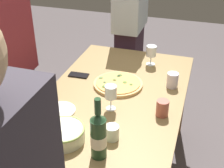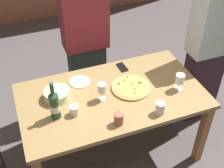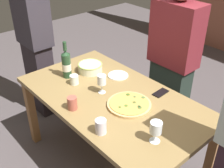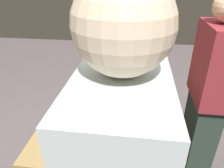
% 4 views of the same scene
% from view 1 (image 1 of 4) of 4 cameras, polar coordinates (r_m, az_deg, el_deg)
% --- Properties ---
extents(dining_table, '(1.60, 0.90, 0.75)m').
position_cam_1_polar(dining_table, '(2.06, -0.00, -5.05)').
color(dining_table, olive).
rests_on(dining_table, ground).
extents(pizza, '(0.34, 0.34, 0.03)m').
position_cam_1_polar(pizza, '(2.15, 1.13, 0.03)').
color(pizza, '#E1B06E').
rests_on(pizza, dining_table).
extents(serving_bowl, '(0.23, 0.23, 0.08)m').
position_cam_1_polar(serving_bowl, '(1.68, -8.89, -8.95)').
color(serving_bowl, beige).
rests_on(serving_bowl, dining_table).
extents(wine_bottle, '(0.08, 0.08, 0.34)m').
position_cam_1_polar(wine_bottle, '(1.52, -2.50, -9.44)').
color(wine_bottle, '#234327').
rests_on(wine_bottle, dining_table).
extents(wine_glass_near_pizza, '(0.08, 0.08, 0.15)m').
position_cam_1_polar(wine_glass_near_pizza, '(2.42, 7.25, 5.86)').
color(wine_glass_near_pizza, white).
rests_on(wine_glass_near_pizza, dining_table).
extents(wine_glass_by_bottle, '(0.07, 0.07, 0.16)m').
position_cam_1_polar(wine_glass_by_bottle, '(1.86, -0.22, -1.69)').
color(wine_glass_by_bottle, white).
rests_on(wine_glass_by_bottle, dining_table).
extents(cup_amber, '(0.08, 0.08, 0.08)m').
position_cam_1_polar(cup_amber, '(1.67, 0.01, -8.92)').
color(cup_amber, silver).
rests_on(cup_amber, dining_table).
extents(cup_ceramic, '(0.08, 0.08, 0.10)m').
position_cam_1_polar(cup_ceramic, '(2.16, 11.07, 0.71)').
color(cup_ceramic, silver).
rests_on(cup_ceramic, dining_table).
extents(cup_spare, '(0.07, 0.07, 0.10)m').
position_cam_1_polar(cup_spare, '(1.86, 9.26, -4.40)').
color(cup_spare, '#B35848').
rests_on(cup_spare, dining_table).
extents(side_plate, '(0.19, 0.19, 0.01)m').
position_cam_1_polar(side_plate, '(1.92, -9.49, -4.78)').
color(side_plate, white).
rests_on(side_plate, dining_table).
extents(cell_phone, '(0.08, 0.15, 0.01)m').
position_cam_1_polar(cell_phone, '(2.29, -6.15, 1.64)').
color(cell_phone, black).
rests_on(cell_phone, dining_table).
extents(person_host, '(0.45, 0.24, 1.60)m').
position_cam_1_polar(person_host, '(2.30, -18.66, 1.65)').
color(person_host, '#233129').
rests_on(person_host, ground).
extents(person_guest_right, '(0.42, 0.24, 1.71)m').
position_cam_1_polar(person_guest_right, '(2.93, 3.34, 10.81)').
color(person_guest_right, '#321F2A').
rests_on(person_guest_right, ground).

